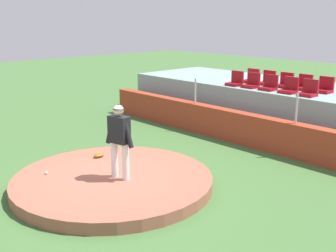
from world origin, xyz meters
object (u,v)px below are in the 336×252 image
(stadium_chair_5, at_px, (252,78))
(stadium_chair_6, at_px, (268,80))
(stadium_chair_9, at_px, (325,88))
(fielding_glove, at_px, (99,155))
(pitcher, at_px, (119,136))
(stadium_chair_2, at_px, (269,85))
(stadium_chair_3, at_px, (289,88))
(stadium_chair_7, at_px, (285,83))
(stadium_chair_0, at_px, (235,81))
(stadium_chair_8, at_px, (304,85))
(stadium_chair_1, at_px, (252,83))
(baseball, at_px, (46,173))
(stadium_chair_4, at_px, (309,91))

(stadium_chair_5, bearing_deg, stadium_chair_6, 179.42)
(stadium_chair_9, bearing_deg, fielding_glove, 67.30)
(pitcher, relative_size, stadium_chair_2, 3.52)
(pitcher, distance_m, fielding_glove, 1.92)
(stadium_chair_3, bearing_deg, stadium_chair_5, -23.14)
(stadium_chair_7, distance_m, stadium_chair_9, 1.41)
(stadium_chair_0, xyz_separation_m, stadium_chair_9, (2.81, 0.94, 0.00))
(stadium_chair_3, xyz_separation_m, stadium_chair_8, (-0.01, 0.89, 0.00))
(stadium_chair_0, height_order, stadium_chair_8, same)
(stadium_chair_7, bearing_deg, stadium_chair_1, 49.63)
(pitcher, relative_size, fielding_glove, 5.87)
(pitcher, relative_size, stadium_chair_3, 3.52)
(fielding_glove, bearing_deg, baseball, 3.17)
(pitcher, height_order, stadium_chair_9, stadium_chair_9)
(baseball, distance_m, stadium_chair_3, 7.77)
(stadium_chair_2, bearing_deg, stadium_chair_0, 2.34)
(stadium_chair_5, relative_size, stadium_chair_8, 1.00)
(baseball, xyz_separation_m, stadium_chair_5, (-0.23, 8.31, 1.43))
(stadium_chair_3, distance_m, stadium_chair_5, 2.28)
(stadium_chair_0, xyz_separation_m, stadium_chair_8, (2.08, 0.94, 0.00))
(stadium_chair_5, bearing_deg, stadium_chair_1, 126.41)
(pitcher, distance_m, stadium_chair_1, 6.33)
(stadium_chair_3, xyz_separation_m, stadium_chair_5, (-2.10, 0.90, 0.00))
(stadium_chair_3, distance_m, stadium_chair_7, 1.10)
(stadium_chair_2, bearing_deg, pitcher, 92.36)
(stadium_chair_5, height_order, stadium_chair_8, same)
(baseball, height_order, stadium_chair_9, stadium_chair_9)
(stadium_chair_7, bearing_deg, fielding_glove, 78.24)
(stadium_chair_0, xyz_separation_m, stadium_chair_4, (2.77, 0.03, 0.00))
(pitcher, height_order, stadium_chair_6, stadium_chair_6)
(fielding_glove, xyz_separation_m, stadium_chair_2, (1.34, 5.79, 1.41))
(stadium_chair_0, distance_m, stadium_chair_3, 2.09)
(stadium_chair_3, height_order, stadium_chair_4, same)
(fielding_glove, height_order, stadium_chair_1, stadium_chair_1)
(fielding_glove, distance_m, stadium_chair_3, 6.31)
(stadium_chair_4, distance_m, stadium_chair_5, 2.93)
(stadium_chair_8, bearing_deg, pitcher, 86.20)
(stadium_chair_7, bearing_deg, stadium_chair_9, -178.84)
(stadium_chair_0, height_order, stadium_chair_6, same)
(baseball, xyz_separation_m, stadium_chair_0, (-0.22, 7.35, 1.43))
(stadium_chair_1, bearing_deg, stadium_chair_0, 3.98)
(stadium_chair_1, bearing_deg, stadium_chair_2, -179.22)
(stadium_chair_0, height_order, stadium_chair_4, same)
(pitcher, relative_size, stadium_chair_4, 3.52)
(stadium_chair_2, distance_m, stadium_chair_7, 0.86)
(baseball, relative_size, stadium_chair_6, 0.15)
(stadium_chair_3, xyz_separation_m, stadium_chair_4, (0.68, -0.03, 0.00))
(stadium_chair_8, bearing_deg, stadium_chair_7, 2.20)
(stadium_chair_0, distance_m, stadium_chair_2, 1.35)
(stadium_chair_0, distance_m, stadium_chair_4, 2.77)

